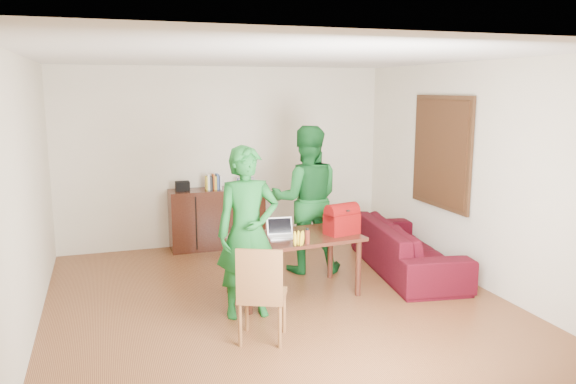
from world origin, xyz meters
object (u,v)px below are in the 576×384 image
object	(u,v)px
sofa	(407,247)
chair	(262,312)
table	(293,243)
laptop	(282,234)
bottle	(307,236)
person_far	(306,199)
person_near	(248,232)
red_bag	(342,222)

from	to	relation	value
sofa	chair	bearing A→B (deg)	129.26
sofa	table	bearing A→B (deg)	110.16
laptop	sofa	bearing A→B (deg)	17.64
bottle	sofa	xyz separation A→B (m)	(1.65, 0.69, -0.47)
table	person_far	xyz separation A→B (m)	(0.44, 0.79, 0.34)
chair	sofa	size ratio (longest dim) A/B	0.43
person_far	sofa	bearing A→B (deg)	175.58
person_near	laptop	world-z (taller)	person_near
chair	bottle	world-z (taller)	chair
bottle	sofa	size ratio (longest dim) A/B	0.08
sofa	laptop	bearing A→B (deg)	110.26
person_near	laptop	distance (m)	0.65
chair	laptop	xyz separation A→B (m)	(0.52, 1.03, 0.47)
laptop	sofa	distance (m)	1.93
table	chair	bearing A→B (deg)	-128.11
bottle	red_bag	distance (m)	0.59
laptop	red_bag	bearing A→B (deg)	2.10
person_far	laptop	size ratio (longest dim) A/B	6.05
table	sofa	world-z (taller)	table
laptop	bottle	world-z (taller)	laptop
laptop	chair	bearing A→B (deg)	-111.17
person_far	sofa	world-z (taller)	person_far
person_near	chair	bearing A→B (deg)	-90.00
chair	person_near	world-z (taller)	person_near
laptop	bottle	distance (m)	0.37
person_far	bottle	size ratio (longest dim) A/B	11.16
chair	person_far	world-z (taller)	person_far
person_far	bottle	xyz separation A→B (m)	(-0.40, -1.13, -0.17)
table	person_near	size ratio (longest dim) A/B	0.87
person_far	red_bag	bearing A→B (deg)	112.97
chair	person_near	distance (m)	0.89
chair	person_near	xyz separation A→B (m)	(0.02, 0.64, 0.63)
red_bag	sofa	bearing A→B (deg)	6.87
red_bag	sofa	size ratio (longest dim) A/B	0.17
person_far	chair	bearing A→B (deg)	73.70
red_bag	laptop	bearing A→B (deg)	162.14
person_near	red_bag	world-z (taller)	person_near
table	laptop	distance (m)	0.20
chair	bottle	distance (m)	1.14
sofa	red_bag	bearing A→B (deg)	119.46
table	laptop	world-z (taller)	laptop
table	sofa	xyz separation A→B (m)	(1.70, 0.35, -0.30)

